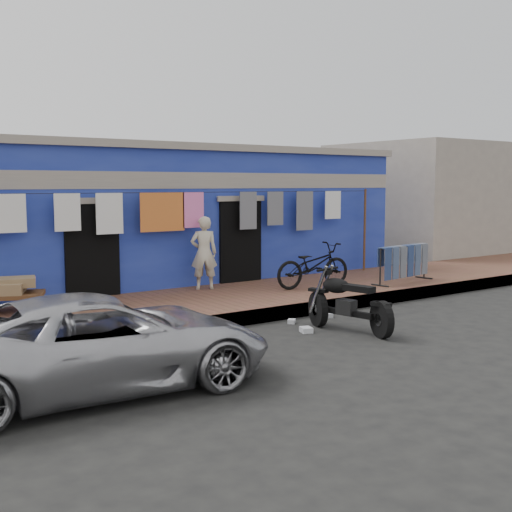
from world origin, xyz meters
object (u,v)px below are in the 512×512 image
(bicycle, at_px, (313,260))
(motorcycle, at_px, (349,301))
(car, at_px, (100,341))
(seated_person, at_px, (204,253))
(jeans_rack, at_px, (403,263))

(bicycle, xyz_separation_m, motorcycle, (-1.53, -2.75, -0.32))
(bicycle, bearing_deg, motorcycle, 155.54)
(car, bearing_deg, seated_person, -37.94)
(seated_person, relative_size, jeans_rack, 0.84)
(car, distance_m, jeans_rack, 8.65)
(car, relative_size, bicycle, 2.36)
(motorcycle, xyz_separation_m, jeans_rack, (3.68, 2.14, 0.16))
(seated_person, xyz_separation_m, motorcycle, (0.52, -3.89, -0.50))
(bicycle, bearing_deg, seated_person, 65.30)
(motorcycle, bearing_deg, jeans_rack, 17.84)
(seated_person, xyz_separation_m, jeans_rack, (4.20, -1.76, -0.34))
(car, bearing_deg, bicycle, -57.25)
(seated_person, relative_size, bicycle, 0.86)
(bicycle, height_order, jeans_rack, bicycle)
(motorcycle, bearing_deg, seated_person, 85.30)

